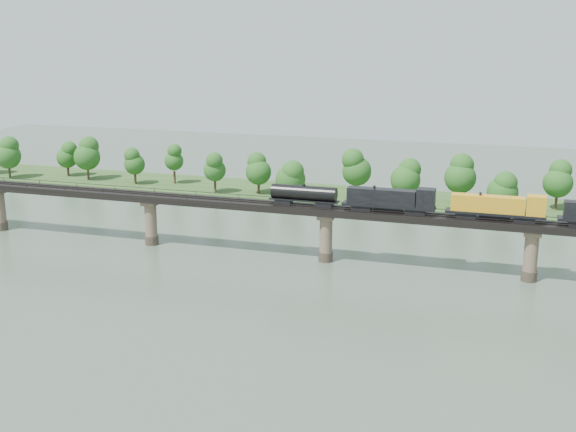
% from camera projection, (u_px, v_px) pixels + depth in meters
% --- Properties ---
extents(ground, '(400.00, 400.00, 0.00)m').
position_uv_depth(ground, '(281.00, 314.00, 121.49)').
color(ground, '#3C4D3E').
rests_on(ground, ground).
extents(far_bank, '(300.00, 24.00, 1.60)m').
position_uv_depth(far_bank, '(376.00, 199.00, 199.75)').
color(far_bank, '#29491D').
rests_on(far_bank, ground).
extents(bridge, '(236.00, 30.00, 11.50)m').
position_uv_depth(bridge, '(326.00, 236.00, 147.81)').
color(bridge, '#473A2D').
rests_on(bridge, ground).
extents(bridge_superstructure, '(220.00, 4.90, 0.75)m').
position_uv_depth(bridge_superstructure, '(326.00, 206.00, 146.22)').
color(bridge_superstructure, black).
rests_on(bridge_superstructure, bridge).
extents(far_treeline, '(289.06, 17.54, 13.60)m').
position_uv_depth(far_treeline, '(344.00, 172.00, 195.99)').
color(far_treeline, '#382619').
rests_on(far_treeline, far_bank).
extents(freight_train, '(74.45, 2.90, 5.12)m').
position_uv_depth(freight_train, '(460.00, 205.00, 138.01)').
color(freight_train, black).
rests_on(freight_train, bridge).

